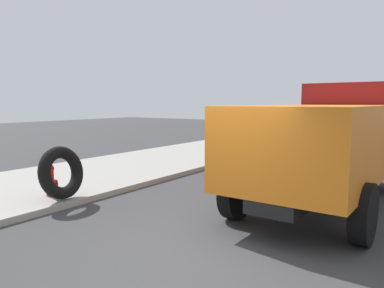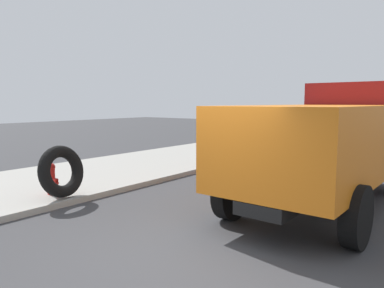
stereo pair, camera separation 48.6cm
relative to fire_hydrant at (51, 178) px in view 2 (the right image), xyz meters
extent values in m
plane|color=#38383A|center=(-0.82, -4.84, -0.58)|extent=(80.00, 80.00, 0.00)
cylinder|color=red|center=(0.00, 0.01, -0.11)|extent=(0.20, 0.20, 0.63)
sphere|color=red|center=(0.00, 0.01, 0.26)|extent=(0.23, 0.23, 0.23)
cylinder|color=red|center=(0.00, -0.17, -0.04)|extent=(0.09, 0.16, 0.09)
cylinder|color=red|center=(0.00, 0.19, -0.04)|extent=(0.09, 0.16, 0.09)
cylinder|color=red|center=(0.00, -0.17, -0.11)|extent=(0.11, 0.16, 0.11)
torus|color=black|center=(-0.04, -0.52, 0.22)|extent=(1.32, 0.66, 1.30)
cube|color=orange|center=(2.61, -5.69, 1.02)|extent=(4.86, 2.61, 1.60)
cube|color=maroon|center=(6.21, -5.78, 1.32)|extent=(2.06, 2.55, 2.20)
cube|color=black|center=(3.71, -5.72, 0.09)|extent=(7.02, 1.07, 0.24)
cylinder|color=black|center=(6.04, -4.53, -0.03)|extent=(1.11, 0.33, 1.10)
cylinder|color=black|center=(1.44, -4.41, -0.03)|extent=(1.11, 0.33, 1.10)
cylinder|color=black|center=(1.38, -6.91, -0.03)|extent=(1.11, 0.33, 1.10)
cylinder|color=black|center=(13.30, -4.59, -0.03)|extent=(1.11, 0.33, 1.10)
camera|label=1|loc=(-5.36, -7.96, 1.89)|focal=34.33mm
camera|label=2|loc=(-5.07, -8.35, 1.89)|focal=34.33mm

